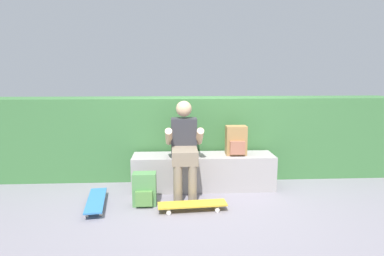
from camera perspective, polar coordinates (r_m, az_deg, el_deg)
ground_plane at (r=4.27m, az=2.47°, el=-12.24°), size 24.00×24.00×0.00m
bench_main at (r=4.59m, az=1.99°, el=-7.57°), size 1.94×0.46×0.47m
person_skater at (r=4.25m, az=-1.34°, el=-2.91°), size 0.49×0.62×1.22m
skateboard_near_person at (r=3.91m, az=0.05°, el=-13.17°), size 0.81×0.26×0.09m
skateboard_beside_bench at (r=4.18m, az=-16.34°, el=-12.01°), size 0.31×0.82×0.09m
backpack_on_bench at (r=4.53m, az=7.68°, el=-2.23°), size 0.28×0.23×0.40m
backpack_on_ground at (r=4.07m, az=-8.25°, el=-10.56°), size 0.28×0.23×0.40m
hedge_row at (r=5.07m, az=-1.20°, el=-1.58°), size 6.43×0.61×1.22m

